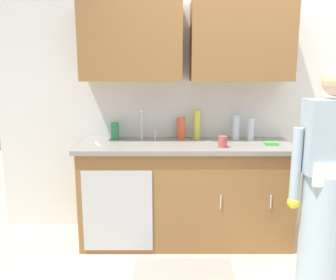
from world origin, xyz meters
The scene contains 14 objects.
kitchen_wall_with_uppers centered at (-0.14, 0.99, 1.48)m, with size 4.80×0.44×2.70m.
counter_cabinet centered at (-0.55, 0.70, 0.45)m, with size 1.90×0.62×0.90m.
countertop centered at (-0.55, 0.70, 0.92)m, with size 1.96×0.66×0.04m, color gray.
sink centered at (-0.93, 0.71, 0.93)m, with size 0.50×0.36×0.35m.
person_at_sink centered at (0.43, -0.04, 0.69)m, with size 0.55×0.34×1.62m.
floor_mat centered at (-0.59, 0.05, 0.01)m, with size 0.80×0.50×0.01m, color gray.
bottle_dish_liquid centered at (-0.43, 0.92, 1.08)m, with size 0.07×0.07×0.28m, color #D8D14C.
bottle_water_tall centered at (-1.23, 0.91, 1.02)m, with size 0.08×0.08×0.16m, color #2D8C4C.
bottle_water_short centered at (0.07, 0.85, 1.05)m, with size 0.06×0.06×0.22m, color silver.
bottle_cleaner_spray centered at (-0.59, 0.91, 1.04)m, with size 0.08×0.08×0.21m, color #E05933.
bottle_soap centered at (-0.07, 0.87, 1.06)m, with size 0.07×0.07×0.24m, color silver.
cup_by_sink centered at (-0.24, 0.53, 0.99)m, with size 0.08×0.08×0.10m, color #B24C47.
knife_on_counter centered at (-1.35, 0.65, 0.94)m, with size 0.24×0.02×0.01m, color silver.
sponge centered at (0.21, 0.61, 0.96)m, with size 0.11×0.07×0.03m, color #4CBF4C.
Camera 1 is at (-0.72, -2.41, 1.58)m, focal length 37.09 mm.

